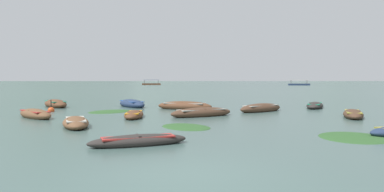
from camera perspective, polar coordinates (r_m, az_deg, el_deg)
ground_plane at (r=1507.34m, az=1.87°, el=2.52°), size 6000.00×6000.00×0.00m
mountain_1 at (r=2431.01m, az=-23.93°, el=9.56°), size 1917.19×1917.19×612.80m
mountain_2 at (r=2317.59m, az=-6.65°, el=7.12°), size 1394.42×1394.42×371.58m
mountain_3 at (r=2388.11m, az=22.53°, el=5.64°), size 794.26×794.26×274.53m
rowboat_0 at (r=16.30m, az=-18.69°, el=-4.20°), size 2.29×3.48×0.54m
rowboat_1 at (r=20.91m, az=-24.52°, el=-2.76°), size 3.27×3.18×0.62m
rowboat_2 at (r=19.37m, az=-9.58°, el=-3.08°), size 1.22×3.08×0.50m
rowboat_3 at (r=23.31m, az=11.33°, el=-2.01°), size 3.64×3.42×0.67m
rowboat_4 at (r=11.17m, az=-8.85°, el=-7.34°), size 3.25×1.97×0.43m
rowboat_5 at (r=27.53m, az=19.66°, el=-1.49°), size 2.57×4.13×0.54m
rowboat_6 at (r=21.23m, az=25.10°, el=-2.75°), size 2.11×3.60×0.55m
rowboat_8 at (r=24.62m, az=-1.25°, el=-1.68°), size 4.28×2.50×0.72m
rowboat_9 at (r=27.35m, az=-9.94°, el=-1.29°), size 3.31×4.15×0.73m
rowboat_10 at (r=19.84m, az=1.62°, el=-2.78°), size 3.99×3.09×0.64m
rowboat_11 at (r=28.89m, az=-21.66°, el=-1.23°), size 3.47×3.98×0.72m
ferry_0 at (r=159.27m, az=-6.74°, el=2.00°), size 8.81×4.26×2.54m
ferry_1 at (r=151.71m, az=17.27°, el=1.87°), size 8.70×3.84×2.54m
mooring_buoy at (r=24.53m, az=-22.27°, el=-2.19°), size 0.43×0.43×0.92m
weed_patch_0 at (r=23.33m, az=-13.38°, el=-2.54°), size 3.50×3.91×0.14m
weed_patch_1 at (r=13.78m, az=25.13°, el=-6.24°), size 2.93×3.18×0.14m
weed_patch_2 at (r=15.27m, az=-1.02°, el=-5.15°), size 3.07×3.27×0.14m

